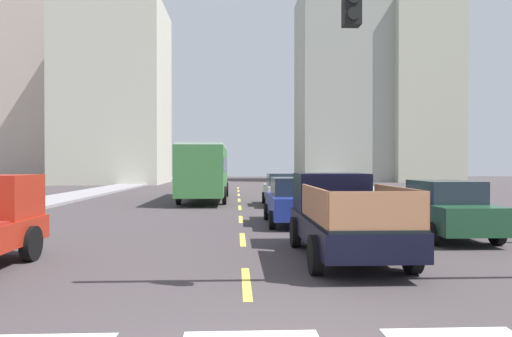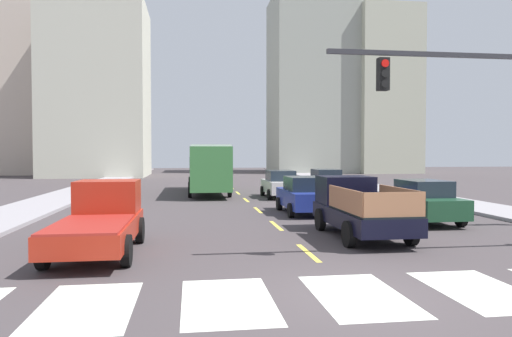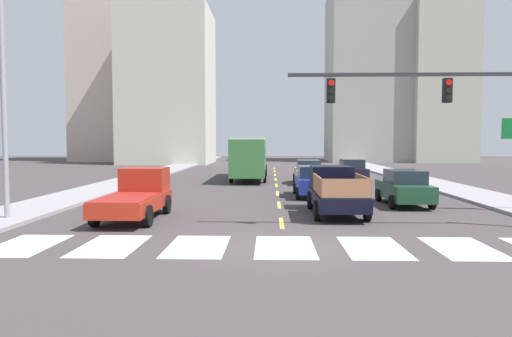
% 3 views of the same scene
% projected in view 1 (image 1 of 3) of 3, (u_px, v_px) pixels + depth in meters
% --- Properties ---
extents(sidewalk_right, '(3.16, 110.00, 0.15)m').
position_uv_depth(sidewalk_right, '(464.00, 207.00, 23.08)').
color(sidewalk_right, gray).
rests_on(sidewalk_right, ground).
extents(sidewalk_left, '(3.16, 110.00, 0.15)m').
position_uv_depth(sidewalk_left, '(7.00, 209.00, 22.12)').
color(sidewalk_left, gray).
rests_on(sidewalk_left, ground).
extents(lane_dash_0, '(0.16, 2.40, 0.01)m').
position_uv_depth(lane_dash_0, '(246.00, 283.00, 8.62)').
color(lane_dash_0, '#E3CC48').
rests_on(lane_dash_0, ground).
extents(lane_dash_1, '(0.16, 2.40, 0.01)m').
position_uv_depth(lane_dash_1, '(243.00, 239.00, 13.61)').
color(lane_dash_1, '#E3CC48').
rests_on(lane_dash_1, ground).
extents(lane_dash_2, '(0.16, 2.40, 0.01)m').
position_uv_depth(lane_dash_2, '(241.00, 219.00, 18.61)').
color(lane_dash_2, '#E3CC48').
rests_on(lane_dash_2, ground).
extents(lane_dash_3, '(0.16, 2.40, 0.01)m').
position_uv_depth(lane_dash_3, '(240.00, 208.00, 23.60)').
color(lane_dash_3, '#E3CC48').
rests_on(lane_dash_3, ground).
extents(lane_dash_4, '(0.16, 2.40, 0.01)m').
position_uv_depth(lane_dash_4, '(239.00, 200.00, 28.60)').
color(lane_dash_4, '#E3CC48').
rests_on(lane_dash_4, ground).
extents(lane_dash_5, '(0.16, 2.40, 0.01)m').
position_uv_depth(lane_dash_5, '(239.00, 195.00, 33.59)').
color(lane_dash_5, '#E3CC48').
rests_on(lane_dash_5, ground).
extents(lane_dash_6, '(0.16, 2.40, 0.01)m').
position_uv_depth(lane_dash_6, '(238.00, 191.00, 38.59)').
color(lane_dash_6, '#E3CC48').
rests_on(lane_dash_6, ground).
extents(lane_dash_7, '(0.16, 2.40, 0.01)m').
position_uv_depth(lane_dash_7, '(238.00, 188.00, 43.58)').
color(lane_dash_7, '#E3CC48').
rests_on(lane_dash_7, ground).
extents(pickup_stakebed, '(2.18, 5.20, 1.96)m').
position_uv_depth(pickup_stakebed, '(341.00, 216.00, 11.27)').
color(pickup_stakebed, black).
rests_on(pickup_stakebed, ground).
extents(city_bus, '(2.72, 10.80, 3.32)m').
position_uv_depth(city_bus, '(205.00, 169.00, 28.36)').
color(city_bus, '#3B793D').
rests_on(city_bus, ground).
extents(sedan_mid, '(2.02, 4.40, 1.72)m').
position_uv_depth(sedan_mid, '(294.00, 201.00, 17.11)').
color(sedan_mid, navy).
rests_on(sedan_mid, ground).
extents(sedan_near_right, '(2.02, 4.40, 1.72)m').
position_uv_depth(sedan_near_right, '(282.00, 189.00, 24.93)').
color(sedan_near_right, silver).
rests_on(sedan_near_right, ground).
extents(sedan_near_left, '(2.02, 4.40, 1.72)m').
position_uv_depth(sedan_near_left, '(339.00, 188.00, 26.69)').
color(sedan_near_left, black).
rests_on(sedan_near_left, ground).
extents(sedan_far, '(2.02, 4.40, 1.72)m').
position_uv_depth(sedan_far, '(443.00, 209.00, 13.95)').
color(sedan_far, '#1D482D').
rests_on(sedan_far, ground).
extents(tower_tall_centre, '(8.65, 11.45, 23.05)m').
position_uv_depth(tower_tall_centre, '(415.00, 95.00, 62.26)').
color(tower_tall_centre, '#B1B29A').
rests_on(tower_tall_centre, ground).
extents(block_mid_left, '(10.65, 11.03, 27.24)m').
position_uv_depth(block_mid_left, '(54.00, 79.00, 62.00)').
color(block_mid_left, beige).
rests_on(block_mid_left, ground).
extents(block_mid_right, '(11.61, 11.20, 20.65)m').
position_uv_depth(block_mid_right, '(115.00, 95.00, 54.09)').
color(block_mid_right, beige).
rests_on(block_mid_right, ground).
extents(block_low_left, '(11.42, 10.69, 25.03)m').
position_uv_depth(block_low_left, '(341.00, 88.00, 62.61)').
color(block_low_left, '#989D90').
rests_on(block_low_left, ground).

